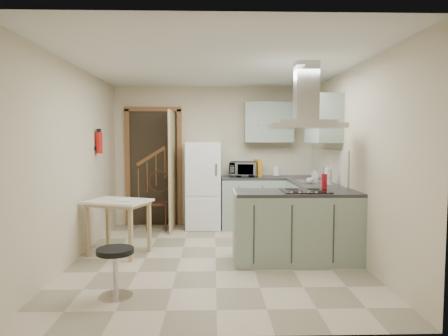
{
  "coord_description": "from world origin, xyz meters",
  "views": [
    {
      "loc": [
        -0.03,
        -5.13,
        1.55
      ],
      "look_at": [
        0.12,
        0.45,
        1.15
      ],
      "focal_mm": 32.0,
      "sensor_mm": 36.0,
      "label": 1
    }
  ],
  "objects_px": {
    "bentwood_chair": "(158,203)",
    "stool": "(116,272)",
    "extractor_hood": "(306,126)",
    "microwave": "(243,169)",
    "fridge": "(203,185)",
    "drop_leaf_table": "(119,227)",
    "peninsula": "(296,226)"
  },
  "relations": [
    {
      "from": "bentwood_chair",
      "to": "microwave",
      "type": "height_order",
      "value": "microwave"
    },
    {
      "from": "extractor_hood",
      "to": "microwave",
      "type": "relative_size",
      "value": 1.92
    },
    {
      "from": "drop_leaf_table",
      "to": "bentwood_chair",
      "type": "distance_m",
      "value": 1.53
    },
    {
      "from": "fridge",
      "to": "stool",
      "type": "xyz_separation_m",
      "value": [
        -0.79,
        -3.06,
        -0.51
      ]
    },
    {
      "from": "peninsula",
      "to": "microwave",
      "type": "height_order",
      "value": "microwave"
    },
    {
      "from": "drop_leaf_table",
      "to": "stool",
      "type": "xyz_separation_m",
      "value": [
        0.31,
        -1.47,
        -0.12
      ]
    },
    {
      "from": "peninsula",
      "to": "drop_leaf_table",
      "type": "height_order",
      "value": "peninsula"
    },
    {
      "from": "peninsula",
      "to": "drop_leaf_table",
      "type": "relative_size",
      "value": 1.97
    },
    {
      "from": "extractor_hood",
      "to": "microwave",
      "type": "bearing_deg",
      "value": 107.28
    },
    {
      "from": "fridge",
      "to": "bentwood_chair",
      "type": "height_order",
      "value": "fridge"
    },
    {
      "from": "peninsula",
      "to": "bentwood_chair",
      "type": "height_order",
      "value": "bentwood_chair"
    },
    {
      "from": "microwave",
      "to": "drop_leaf_table",
      "type": "bearing_deg",
      "value": -129.92
    },
    {
      "from": "drop_leaf_table",
      "to": "microwave",
      "type": "height_order",
      "value": "microwave"
    },
    {
      "from": "bentwood_chair",
      "to": "stool",
      "type": "height_order",
      "value": "bentwood_chair"
    },
    {
      "from": "fridge",
      "to": "bentwood_chair",
      "type": "distance_m",
      "value": 0.84
    },
    {
      "from": "extractor_hood",
      "to": "stool",
      "type": "distance_m",
      "value": 2.8
    },
    {
      "from": "peninsula",
      "to": "microwave",
      "type": "bearing_deg",
      "value": 104.65
    },
    {
      "from": "extractor_hood",
      "to": "microwave",
      "type": "xyz_separation_m",
      "value": [
        -0.63,
        2.01,
        -0.69
      ]
    },
    {
      "from": "drop_leaf_table",
      "to": "bentwood_chair",
      "type": "height_order",
      "value": "bentwood_chair"
    },
    {
      "from": "extractor_hood",
      "to": "drop_leaf_table",
      "type": "relative_size",
      "value": 1.15
    },
    {
      "from": "extractor_hood",
      "to": "bentwood_chair",
      "type": "xyz_separation_m",
      "value": [
        -2.1,
        1.88,
        -1.27
      ]
    },
    {
      "from": "extractor_hood",
      "to": "bentwood_chair",
      "type": "relative_size",
      "value": 0.99
    },
    {
      "from": "extractor_hood",
      "to": "drop_leaf_table",
      "type": "distance_m",
      "value": 2.81
    },
    {
      "from": "microwave",
      "to": "extractor_hood",
      "type": "bearing_deg",
      "value": -64.55
    },
    {
      "from": "extractor_hood",
      "to": "drop_leaf_table",
      "type": "bearing_deg",
      "value": 170.93
    },
    {
      "from": "fridge",
      "to": "drop_leaf_table",
      "type": "xyz_separation_m",
      "value": [
        -1.11,
        -1.59,
        -0.38
      ]
    },
    {
      "from": "peninsula",
      "to": "extractor_hood",
      "type": "distance_m",
      "value": 1.27
    },
    {
      "from": "fridge",
      "to": "extractor_hood",
      "type": "bearing_deg",
      "value": -56.21
    },
    {
      "from": "fridge",
      "to": "drop_leaf_table",
      "type": "relative_size",
      "value": 1.91
    },
    {
      "from": "fridge",
      "to": "drop_leaf_table",
      "type": "bearing_deg",
      "value": -124.8
    },
    {
      "from": "stool",
      "to": "drop_leaf_table",
      "type": "bearing_deg",
      "value": 101.99
    },
    {
      "from": "fridge",
      "to": "bentwood_chair",
      "type": "bearing_deg",
      "value": -172.56
    }
  ]
}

